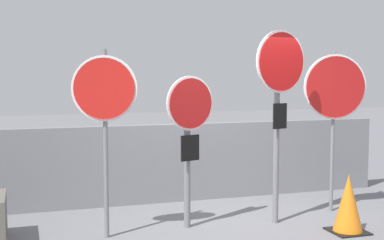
% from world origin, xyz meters
% --- Properties ---
extents(ground_plane, '(40.00, 40.00, 0.00)m').
position_xyz_m(ground_plane, '(0.00, 0.00, 0.00)').
color(ground_plane, slate).
extents(fence_back, '(6.39, 0.12, 1.23)m').
position_xyz_m(fence_back, '(0.00, 1.28, 0.62)').
color(fence_back, slate).
rests_on(fence_back, ground).
extents(stop_sign_0, '(0.77, 0.26, 2.32)m').
position_xyz_m(stop_sign_0, '(-1.69, -0.30, 1.70)').
color(stop_sign_0, slate).
rests_on(stop_sign_0, ground).
extents(stop_sign_1, '(0.68, 0.23, 2.00)m').
position_xyz_m(stop_sign_1, '(-0.59, -0.19, 1.35)').
color(stop_sign_1, slate).
rests_on(stop_sign_1, ground).
extents(stop_sign_2, '(0.81, 0.25, 2.60)m').
position_xyz_m(stop_sign_2, '(0.62, -0.35, 1.86)').
color(stop_sign_2, slate).
rests_on(stop_sign_2, ground).
extents(stop_sign_3, '(0.93, 0.19, 2.34)m').
position_xyz_m(stop_sign_3, '(1.67, -0.04, 1.74)').
color(stop_sign_3, slate).
rests_on(stop_sign_3, ground).
extents(traffic_cone_0, '(0.45, 0.45, 0.75)m').
position_xyz_m(traffic_cone_0, '(1.29, -0.98, 0.37)').
color(traffic_cone_0, black).
rests_on(traffic_cone_0, ground).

